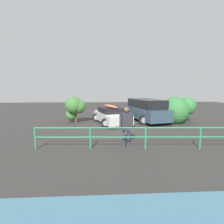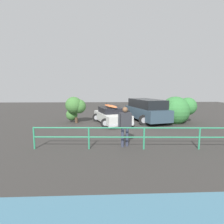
# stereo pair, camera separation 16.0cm
# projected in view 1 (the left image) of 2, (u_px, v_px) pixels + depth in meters

# --- Properties ---
(ground_plane) EXTENTS (44.00, 44.00, 0.02)m
(ground_plane) POSITION_uv_depth(u_px,v_px,m) (118.00, 125.00, 12.83)
(ground_plane) COLOR #383533
(ground_plane) RESTS_ON ground
(sedan_car) EXTENTS (3.03, 4.35, 1.49)m
(sedan_car) POSITION_uv_depth(u_px,v_px,m) (111.00, 116.00, 13.20)
(sedan_car) COLOR silver
(sedan_car) RESTS_ON ground
(suv_car) EXTENTS (3.22, 5.08, 1.77)m
(suv_car) POSITION_uv_depth(u_px,v_px,m) (146.00, 110.00, 14.14)
(suv_car) COLOR #334756
(suv_car) RESTS_ON ground
(person_bystander) EXTENTS (0.65, 0.40, 1.80)m
(person_bystander) POSITION_uv_depth(u_px,v_px,m) (126.00, 123.00, 7.80)
(person_bystander) COLOR #33384C
(person_bystander) RESTS_ON ground
(railing_fence) EXTENTS (9.56, 0.55, 0.97)m
(railing_fence) POSITION_uv_depth(u_px,v_px,m) (146.00, 134.00, 7.50)
(railing_fence) COLOR #2D9366
(railing_fence) RESTS_ON ground
(bush_near_left) EXTENTS (1.60, 1.54, 2.01)m
(bush_near_left) POSITION_uv_depth(u_px,v_px,m) (75.00, 107.00, 13.25)
(bush_near_left) COLOR #4C3828
(bush_near_left) RESTS_ON ground
(bush_near_right) EXTENTS (2.91, 2.41, 2.14)m
(bush_near_right) POSITION_uv_depth(u_px,v_px,m) (174.00, 111.00, 13.54)
(bush_near_right) COLOR #4C3828
(bush_near_right) RESTS_ON ground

